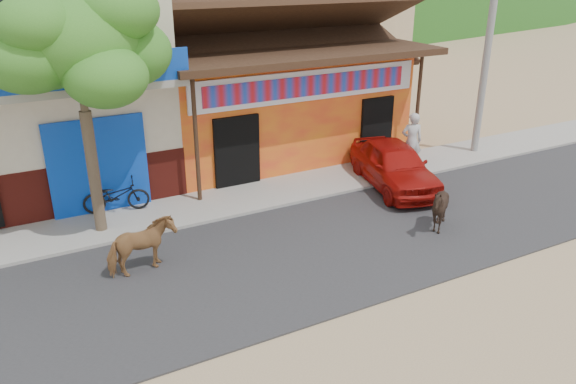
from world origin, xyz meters
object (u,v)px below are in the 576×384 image
object	(u,v)px
tree	(85,111)
pedestrian	(412,141)
cow_tan	(142,247)
scooter	(116,196)
red_car	(394,165)
utility_pole	(490,33)
cow_dark	(440,208)

from	to	relation	value
tree	pedestrian	world-z (taller)	tree
cow_tan	scooter	distance (m)	3.32
red_car	scooter	xyz separation A→B (m)	(-7.69, 1.89, -0.16)
pedestrian	utility_pole	bearing A→B (deg)	-150.91
scooter	pedestrian	world-z (taller)	pedestrian
tree	pedestrian	size ratio (longest dim) A/B	3.28
utility_pole	scooter	xyz separation A→B (m)	(-12.20, 0.69, -3.55)
tree	utility_pole	xyz separation A→B (m)	(12.80, 0.20, 1.00)
utility_pole	cow_dark	distance (m)	7.57
cow_dark	pedestrian	size ratio (longest dim) A/B	0.65
tree	scooter	size ratio (longest dim) A/B	3.53
cow_dark	red_car	xyz separation A→B (m)	(0.84, 2.87, 0.09)
cow_tan	cow_dark	bearing A→B (deg)	-112.02
scooter	pedestrian	distance (m)	9.07
pedestrian	tree	bearing A→B (deg)	21.31
utility_pole	red_car	world-z (taller)	utility_pole
scooter	red_car	bearing A→B (deg)	-92.57
cow_tan	pedestrian	size ratio (longest dim) A/B	0.79
red_car	utility_pole	bearing A→B (deg)	28.79
cow_tan	red_car	xyz separation A→B (m)	(7.87, 1.43, 0.07)
cow_dark	cow_tan	bearing A→B (deg)	-98.52
red_car	pedestrian	size ratio (longest dim) A/B	2.19
tree	scooter	bearing A→B (deg)	55.89
pedestrian	cow_tan	bearing A→B (deg)	36.15
red_car	cow_tan	bearing A→B (deg)	-155.85
scooter	pedestrian	bearing A→B (deg)	-85.54
cow_tan	cow_dark	size ratio (longest dim) A/B	1.22
tree	cow_dark	world-z (taller)	tree
tree	red_car	size ratio (longest dim) A/B	1.50
tree	cow_dark	size ratio (longest dim) A/B	5.06
cow_dark	scooter	xyz separation A→B (m)	(-6.85, 4.76, -0.07)
pedestrian	scooter	bearing A→B (deg)	15.63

